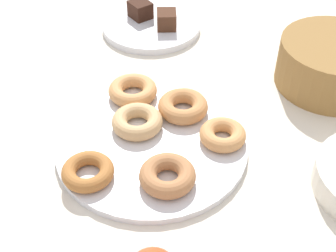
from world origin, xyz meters
TOP-DOWN VIEW (x-y plane):
  - ground_plane at (0.00, 0.00)m, footprint 2.40×2.40m
  - donut_plate at (0.00, 0.00)m, footprint 0.34×0.34m
  - donut_0 at (0.10, 0.00)m, footprint 0.13×0.13m
  - donut_1 at (-0.06, 0.08)m, footprint 0.12×0.12m
  - donut_2 at (0.05, -0.12)m, footprint 0.09×0.09m
  - donut_3 at (0.03, 0.12)m, footprint 0.12×0.12m
  - donut_4 at (-0.14, 0.00)m, footprint 0.13×0.13m
  - donut_5 at (-0.04, -0.01)m, footprint 0.10×0.10m
  - cake_plate at (-0.39, 0.11)m, footprint 0.23×0.23m
  - brownie_near at (-0.43, 0.09)m, footprint 0.06×0.06m
  - brownie_far at (-0.37, 0.14)m, footprint 0.06×0.06m
  - basket at (-0.08, 0.40)m, footprint 0.31×0.31m

SIDE VIEW (x-z plane):
  - ground_plane at x=0.00m, z-range 0.00..0.00m
  - donut_plate at x=0.00m, z-range 0.00..0.01m
  - cake_plate at x=-0.39m, z-range 0.00..0.02m
  - donut_2 at x=0.05m, z-range 0.01..0.04m
  - donut_3 at x=0.03m, z-range 0.01..0.04m
  - donut_4 at x=-0.14m, z-range 0.01..0.04m
  - donut_5 at x=-0.04m, z-range 0.01..0.04m
  - donut_0 at x=0.10m, z-range 0.01..0.04m
  - donut_1 at x=-0.06m, z-range 0.01..0.04m
  - brownie_near at x=-0.43m, z-range 0.02..0.06m
  - brownie_far at x=-0.37m, z-range 0.02..0.06m
  - basket at x=-0.08m, z-range 0.00..0.09m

